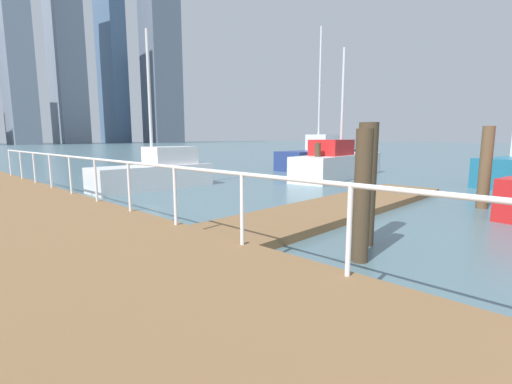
# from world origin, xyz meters

# --- Properties ---
(ground_plane) EXTENTS (300.00, 300.00, 0.00)m
(ground_plane) POSITION_xyz_m (0.00, 20.00, 0.00)
(ground_plane) COLOR slate
(floating_dock) EXTENTS (10.25, 2.00, 0.18)m
(floating_dock) POSITION_xyz_m (1.63, 9.36, 0.09)
(floating_dock) COLOR olive
(floating_dock) RESTS_ON ground_plane
(boardwalk_railing) EXTENTS (0.06, 27.93, 1.08)m
(boardwalk_railing) POSITION_xyz_m (-3.15, 8.06, 1.25)
(boardwalk_railing) COLOR white
(boardwalk_railing) RESTS_ON boardwalk
(dock_piling_0) EXTENTS (0.35, 0.35, 2.24)m
(dock_piling_0) POSITION_xyz_m (-0.66, 7.39, 1.12)
(dock_piling_0) COLOR #473826
(dock_piling_0) RESTS_ON ground_plane
(dock_piling_1) EXTENTS (0.31, 0.31, 2.29)m
(dock_piling_1) POSITION_xyz_m (4.84, 6.65, 1.14)
(dock_piling_1) COLOR brown
(dock_piling_1) RESTS_ON ground_plane
(dock_piling_2) EXTENTS (0.25, 0.25, 1.74)m
(dock_piling_2) POSITION_xyz_m (6.37, 13.25, 0.87)
(dock_piling_2) COLOR #473826
(dock_piling_2) RESTS_ON ground_plane
(dock_piling_3) EXTENTS (0.26, 0.26, 2.11)m
(dock_piling_3) POSITION_xyz_m (-1.57, 6.99, 1.05)
(dock_piling_3) COLOR #473826
(dock_piling_3) RESTS_ON ground_plane
(moored_boat_0) EXTENTS (6.56, 1.99, 8.69)m
(moored_boat_0) POSITION_xyz_m (12.72, 17.48, 0.80)
(moored_boat_0) COLOR navy
(moored_boat_0) RESTS_ON ground_plane
(moored_boat_2) EXTENTS (7.55, 2.67, 6.20)m
(moored_boat_2) POSITION_xyz_m (8.83, 13.65, 0.71)
(moored_boat_2) COLOR white
(moored_boat_2) RESTS_ON ground_plane
(moored_boat_4) EXTENTS (4.68, 1.57, 5.92)m
(moored_boat_4) POSITION_xyz_m (0.61, 16.84, 0.64)
(moored_boat_4) COLOR white
(moored_boat_4) RESTS_ON ground_plane
(skyline_tower_3) EXTENTS (7.05, 12.66, 73.21)m
(skyline_tower_3) POSITION_xyz_m (21.54, 124.98, 36.61)
(skyline_tower_3) COLOR gray
(skyline_tower_3) RESTS_ON ground_plane
(skyline_tower_4) EXTENTS (9.48, 10.42, 53.81)m
(skyline_tower_4) POSITION_xyz_m (38.41, 135.78, 26.90)
(skyline_tower_4) COLOR gray
(skyline_tower_4) RESTS_ON ground_plane
(skyline_tower_5) EXTENTS (7.35, 12.02, 59.51)m
(skyline_tower_5) POSITION_xyz_m (55.91, 140.17, 29.75)
(skyline_tower_5) COLOR slate
(skyline_tower_5) RESTS_ON ground_plane
(skyline_tower_6) EXTENTS (12.22, 12.67, 60.58)m
(skyline_tower_6) POSITION_xyz_m (68.80, 127.00, 30.29)
(skyline_tower_6) COLOR slate
(skyline_tower_6) RESTS_ON ground_plane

